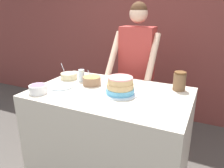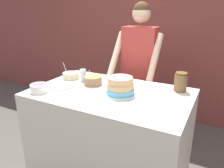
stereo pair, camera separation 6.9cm
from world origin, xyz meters
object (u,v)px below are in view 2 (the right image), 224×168
Objects in this scene: frosting_bowl_yellow at (93,80)px; stoneware_jar at (181,82)px; person_baker at (139,62)px; drinking_glass at (83,75)px; ceramic_plate at (62,86)px; cake at (120,87)px; frosting_bowl_pink at (71,75)px; frosting_bowl_purple at (39,88)px.

stoneware_jar reaches higher than frosting_bowl_yellow.
person_baker is at bearing 140.61° from stoneware_jar.
ceramic_plate is at bearing -109.90° from drinking_glass.
frosting_bowl_yellow reaches higher than cake.
frosting_bowl_yellow is 0.97× the size of frosting_bowl_pink.
frosting_bowl_pink is at bearing 165.93° from cake.
ceramic_plate is (0.08, -0.24, -0.03)m from frosting_bowl_pink.
frosting_bowl_purple reaches higher than ceramic_plate.
stoneware_jar reaches higher than drinking_glass.
frosting_bowl_pink is at bearing 90.28° from frosting_bowl_purple.
stoneware_jar reaches higher than frosting_bowl_purple.
stoneware_jar is (0.80, 0.21, 0.04)m from frosting_bowl_yellow.
drinking_glass is 0.26m from ceramic_plate.
frosting_bowl_purple is at bearing -156.43° from cake.
cake is 1.73× the size of frosting_bowl_pink.
person_baker is at bearing 60.37° from drinking_glass.
person_baker reaches higher than cake.
drinking_glass is at bearing 162.57° from cake.
drinking_glass is (0.16, 0.45, 0.02)m from frosting_bowl_purple.
person_baker is 0.99m from ceramic_plate.
person_baker reaches higher than frosting_bowl_yellow.
stoneware_jar is (0.58, -0.48, -0.02)m from person_baker.
cake is 1.80× the size of stoneware_jar.
stoneware_jar is (1.11, 0.61, 0.05)m from frosting_bowl_purple.
cake is (0.13, -0.80, -0.04)m from person_baker.
ceramic_plate is 1.11m from stoneware_jar.
frosting_bowl_purple is 0.46m from frosting_bowl_pink.
frosting_bowl_pink is 1.04× the size of stoneware_jar.
cake is 0.55m from stoneware_jar.
person_baker is 9.77× the size of frosting_bowl_yellow.
stoneware_jar is (0.94, 0.17, 0.02)m from drinking_glass.
frosting_bowl_yellow reaches higher than frosting_bowl_purple.
ceramic_plate is at bearing -117.17° from person_baker.
frosting_bowl_yellow is 0.30m from ceramic_plate.
ceramic_plate is (-0.23, -0.19, -0.04)m from frosting_bowl_yellow.
frosting_bowl_yellow is (-0.35, 0.11, -0.03)m from cake.
frosting_bowl_purple is at bearing -110.76° from ceramic_plate.
person_baker is 0.74m from drinking_glass.
cake is at bearing -17.58° from frosting_bowl_yellow.
frosting_bowl_pink is at bearing 176.45° from drinking_glass.
frosting_bowl_yellow is 1.43× the size of drinking_glass.
cake is 0.72m from frosting_bowl_purple.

